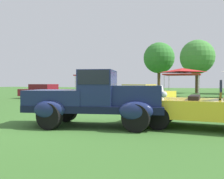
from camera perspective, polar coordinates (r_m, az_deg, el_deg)
name	(u,v)px	position (r m, az deg, el deg)	size (l,w,h in m)	color
ground_plane	(74,127)	(7.40, -8.85, -8.73)	(120.00, 120.00, 0.00)	#386628
feature_pickup_truck	(96,98)	(7.38, -3.81, -1.99)	(4.33, 2.52, 1.70)	black
neighbor_convertible	(215,109)	(7.58, 23.05, -4.16)	(4.50, 1.78, 1.40)	yellow
show_car_burgundy	(45,92)	(21.11, -15.59, -0.46)	(4.69, 1.96, 1.22)	maroon
show_car_yellow	(140,93)	(16.68, 6.72, -0.93)	(4.68, 2.95, 1.22)	yellow
canopy_tent_left_field	(93,72)	(25.11, -4.43, 4.06)	(3.01, 3.01, 2.71)	#B7B7BC
canopy_tent_center_field	(182,71)	(23.60, 16.28, 4.17)	(3.22, 3.22, 2.71)	#B7B7BC
treeline_far_left	(159,58)	(37.22, 11.03, 7.30)	(4.62, 4.62, 7.40)	brown
treeline_mid_left	(197,57)	(33.52, 19.46, 7.23)	(4.42, 4.42, 6.92)	#47331E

